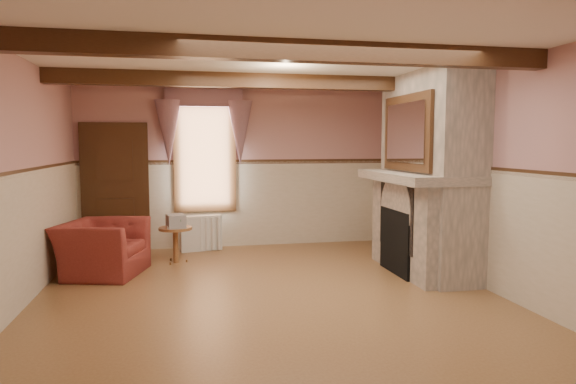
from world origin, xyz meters
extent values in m
cube|color=brown|center=(0.00, 0.00, 0.00)|extent=(5.50, 6.00, 0.01)
cube|color=silver|center=(0.00, 0.00, 2.80)|extent=(5.50, 6.00, 0.01)
cube|color=tan|center=(0.00, 3.00, 1.40)|extent=(5.50, 0.02, 2.80)
cube|color=tan|center=(0.00, -3.00, 1.40)|extent=(5.50, 0.02, 2.80)
cube|color=tan|center=(-2.75, 0.00, 1.40)|extent=(0.02, 6.00, 2.80)
cube|color=tan|center=(2.75, 0.00, 1.40)|extent=(0.02, 6.00, 2.80)
cube|color=black|center=(2.00, 0.60, 0.45)|extent=(0.20, 0.95, 0.90)
imported|color=maroon|center=(-2.09, 1.34, 0.37)|extent=(1.27, 1.37, 0.75)
cylinder|color=brown|center=(-1.11, 1.87, 0.28)|extent=(0.64, 0.64, 0.55)
cube|color=#B7AD8C|center=(-1.10, 1.84, 0.65)|extent=(0.32, 0.36, 0.20)
cube|color=silver|center=(-0.70, 2.70, 0.30)|extent=(0.72, 0.31, 0.60)
imported|color=brown|center=(2.24, 0.63, 1.46)|extent=(0.35, 0.35, 0.09)
cube|color=black|center=(2.24, 1.40, 1.52)|extent=(0.14, 0.24, 0.20)
cylinder|color=gold|center=(2.24, 0.85, 1.56)|extent=(0.11, 0.11, 0.28)
cylinder|color=#B41628|center=(2.24, 0.20, 1.50)|extent=(0.06, 0.06, 0.16)
cylinder|color=yellow|center=(2.24, -0.03, 1.48)|extent=(0.06, 0.06, 0.12)
cube|color=gray|center=(2.42, 0.60, 1.40)|extent=(0.85, 2.00, 2.80)
cube|color=gray|center=(2.24, 0.60, 1.36)|extent=(1.05, 2.05, 0.12)
cube|color=silver|center=(2.06, 0.60, 1.97)|extent=(0.06, 1.44, 1.04)
cube|color=black|center=(-2.10, 2.94, 1.05)|extent=(1.10, 0.10, 2.10)
cube|color=white|center=(-0.60, 2.97, 1.65)|extent=(1.06, 0.08, 2.02)
cube|color=gray|center=(-0.60, 2.88, 2.25)|extent=(1.30, 0.14, 1.40)
cube|color=black|center=(0.00, -1.20, 2.70)|extent=(5.50, 0.18, 0.20)
cube|color=black|center=(0.00, 1.20, 2.70)|extent=(5.50, 0.18, 0.20)
camera|label=1|loc=(-0.97, -6.06, 1.83)|focal=32.00mm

